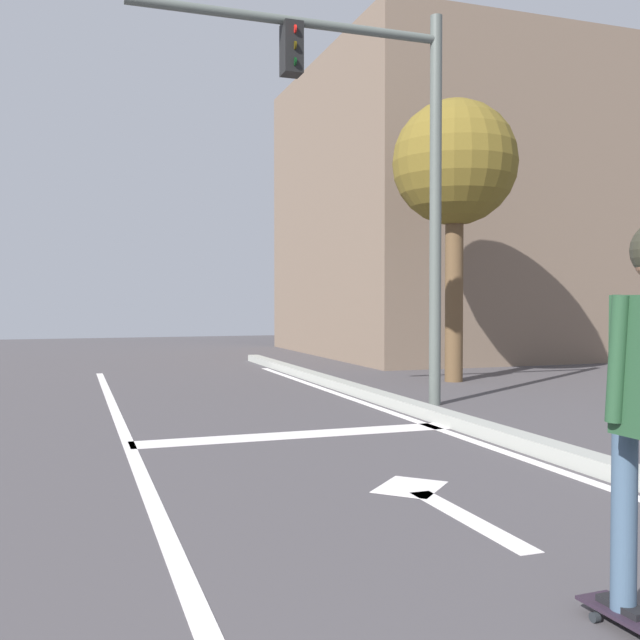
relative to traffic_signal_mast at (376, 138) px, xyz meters
name	(u,v)px	position (x,y,z in m)	size (l,w,h in m)	color
lane_line_center	(160,520)	(-3.28, -4.07, -3.55)	(0.12, 20.00, 0.01)	silver
lane_line_curbside	(584,479)	(0.03, -4.07, -3.55)	(0.12, 20.00, 0.01)	silver
stop_bar	(298,435)	(-1.55, -1.50, -3.55)	(3.46, 0.40, 0.01)	silver
lane_arrow_stem	(468,518)	(-1.37, -4.68, -3.55)	(0.16, 1.40, 0.01)	silver
lane_arrow_head	(410,487)	(-1.37, -3.83, -3.55)	(0.56, 0.44, 0.01)	silver
curb_strip	(609,469)	(0.28, -4.07, -3.48)	(0.24, 24.00, 0.14)	#9B9D95
traffic_signal_mast	(376,138)	(0.00, 0.00, 0.00)	(4.15, 0.34, 5.25)	#525A54
roadside_tree	(455,166)	(2.56, 2.45, 0.21)	(2.18, 2.18, 4.92)	brown
building_block	(490,215)	(7.25, 8.74, 0.24)	(10.13, 8.31, 7.59)	#705C4C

